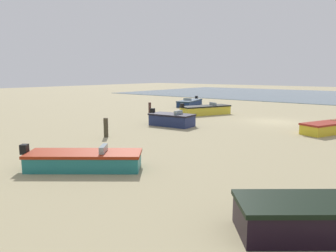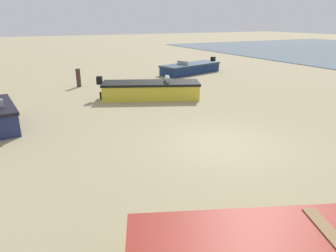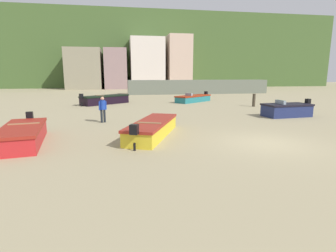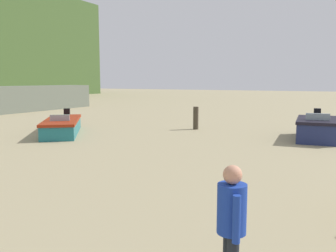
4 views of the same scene
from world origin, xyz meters
The scene contains 5 objects.
ground_plane centered at (0.00, 0.00, 0.00)m, with size 160.00×160.00×0.00m, color tan.
boat_yellow_0 centered at (6.96, -0.51, 0.45)m, with size 3.47×5.24×1.19m.
boat_yellow_3 centered at (-4.79, 2.34, 0.38)m, with size 3.27×5.31×1.07m.
boat_navy_4 centered at (12.92, -6.55, 0.38)m, with size 3.00×5.46×1.06m.
mooring_post_mid_beach centered at (11.70, 2.25, 0.55)m, with size 0.27×0.27×1.11m, color #452D2B.
Camera 2 is at (-7.47, 5.88, 3.92)m, focal length 32.68 mm.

